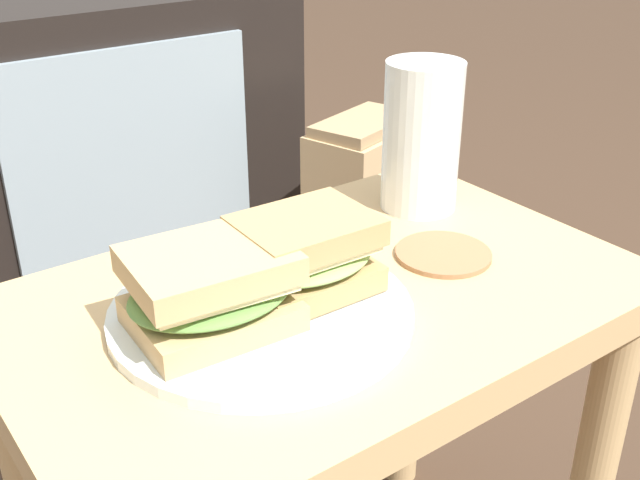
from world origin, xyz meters
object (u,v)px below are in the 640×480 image
object	(u,v)px
paper_bag	(362,220)
coaster	(443,254)
beer_glass	(421,138)
plate	(261,312)
sandwich_front	(211,290)
tv_cabinet	(27,158)
sandwich_back	(305,254)

from	to	relation	value
paper_bag	coaster	bearing A→B (deg)	-122.78
beer_glass	coaster	bearing A→B (deg)	-120.67
plate	sandwich_front	size ratio (longest dim) A/B	1.84
tv_cabinet	paper_bag	bearing A→B (deg)	-41.26
beer_glass	coaster	xyz separation A→B (m)	(-0.06, -0.10, -0.07)
tv_cabinet	sandwich_back	size ratio (longest dim) A/B	7.98
sandwich_front	beer_glass	bearing A→B (deg)	16.95
tv_cabinet	sandwich_front	size ratio (longest dim) A/B	7.04
tv_cabinet	plate	xyz separation A→B (m)	(-0.08, -0.95, 0.17)
plate	sandwich_back	xyz separation A→B (m)	(0.05, 0.00, 0.04)
coaster	paper_bag	distance (m)	0.71
plate	sandwich_back	bearing A→B (deg)	1.36
coaster	plate	bearing A→B (deg)	176.96
beer_glass	coaster	size ratio (longest dim) A/B	1.72
tv_cabinet	sandwich_back	bearing A→B (deg)	-92.20
sandwich_back	paper_bag	xyz separation A→B (m)	(0.51, 0.54, -0.31)
paper_bag	beer_glass	bearing A→B (deg)	-123.24
plate	paper_bag	world-z (taller)	plate
plate	paper_bag	bearing A→B (deg)	44.42
beer_glass	paper_bag	bearing A→B (deg)	56.76
tv_cabinet	beer_glass	xyz separation A→B (m)	(0.18, -0.86, 0.25)
plate	paper_bag	xyz separation A→B (m)	(0.55, 0.54, -0.27)
plate	paper_bag	size ratio (longest dim) A/B	0.65
sandwich_back	coaster	xyz separation A→B (m)	(0.15, -0.01, -0.04)
sandwich_back	coaster	bearing A→B (deg)	-4.36
sandwich_front	coaster	distance (m)	0.25
plate	coaster	size ratio (longest dim) A/B	2.75
plate	coaster	distance (m)	0.20
tv_cabinet	beer_glass	world-z (taller)	beer_glass
plate	coaster	xyz separation A→B (m)	(0.20, -0.01, -0.00)
beer_glass	paper_bag	distance (m)	0.64
tv_cabinet	paper_bag	world-z (taller)	tv_cabinet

